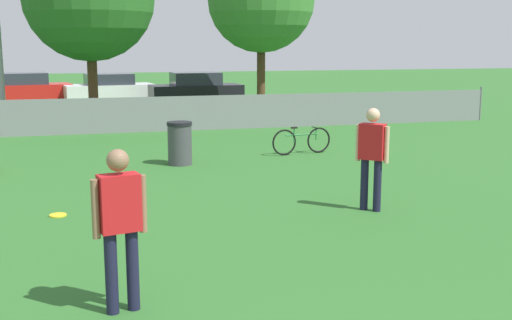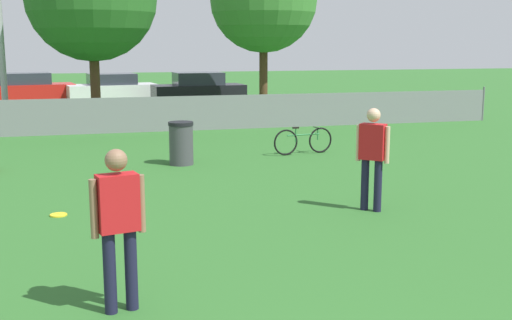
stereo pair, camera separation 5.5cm
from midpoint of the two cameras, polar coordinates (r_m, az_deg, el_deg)
fence_backline at (r=20.30m, az=-10.89°, el=3.96°), size 24.95×0.07×1.21m
player_defender_red at (r=6.66m, az=-11.90°, el=-5.09°), size 0.56×0.30×1.71m
player_thrower_red at (r=10.67m, az=10.45°, el=0.75°), size 0.45×0.44×1.71m
frisbee_disc at (r=10.86m, az=-17.01°, el=-4.68°), size 0.28×0.28×0.03m
bicycle_sideline at (r=16.10m, az=4.33°, el=1.72°), size 1.61×0.44×0.70m
trash_bin at (r=14.73m, az=-6.56°, el=1.50°), size 0.57×0.57×0.99m
parked_car_red at (r=31.56m, az=-19.84°, el=5.98°), size 4.61×2.44×1.40m
parked_car_white at (r=30.77m, az=-12.62°, el=6.21°), size 4.25×2.34×1.36m
parked_car_dark at (r=28.95m, az=-5.08°, el=6.25°), size 4.13×1.94×1.47m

